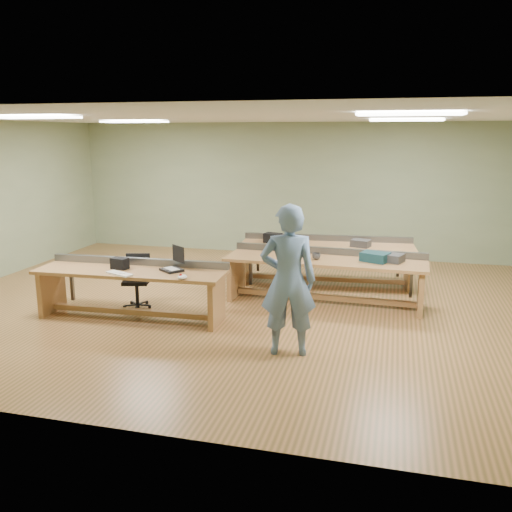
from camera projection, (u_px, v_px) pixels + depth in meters
The scene contains 21 objects.
floor at pixel (240, 304), 8.93m from camera, with size 10.00×10.00×0.00m, color #9D663B.
ceiling at pixel (238, 117), 8.26m from camera, with size 10.00×10.00×0.00m, color silver.
wall_back at pixel (288, 189), 12.37m from camera, with size 10.00×0.04×3.00m, color gray.
wall_front at pixel (113, 277), 4.82m from camera, with size 10.00×0.04×3.00m, color gray.
fluor_panels at pixel (238, 119), 8.27m from camera, with size 6.20×3.50×0.03m.
workbench_front at pixel (132, 282), 8.19m from camera, with size 2.92×0.89×0.86m.
workbench_mid at pixel (325, 269), 8.91m from camera, with size 3.28×0.96×0.86m.
workbench_back at pixel (326, 254), 10.06m from camera, with size 3.25×1.13×0.86m.
person at pixel (288, 280), 6.74m from camera, with size 0.70×0.46×1.93m, color slate.
laptop_base at pixel (172, 270), 8.06m from camera, with size 0.31×0.26×0.03m, color black.
laptop_screen at pixel (178, 254), 8.08m from camera, with size 0.31×0.02×0.25m, color black.
keyboard at pixel (119, 274), 7.86m from camera, with size 0.44×0.15×0.03m, color silver.
trackball_mouse at pixel (182, 277), 7.60m from camera, with size 0.13×0.16×0.07m, color white.
camera_bag at pixel (120, 263), 8.17m from camera, with size 0.25×0.16×0.17m, color black.
task_chair at pixel (137, 288), 8.74m from camera, with size 0.56×0.56×0.85m.
parts_bin_teal at pixel (375, 257), 8.66m from camera, with size 0.41×0.31×0.15m, color #12333B.
parts_bin_grey at pixel (388, 257), 8.68m from camera, with size 0.47×0.30×0.13m, color #333436.
mug at pixel (316, 256), 8.79m from camera, with size 0.14×0.14×0.11m, color #333436.
drinks_can at pixel (302, 254), 8.95m from camera, with size 0.06×0.06×0.11m, color silver.
storage_box_back at pixel (273, 238), 10.15m from camera, with size 0.31×0.22×0.18m, color black.
tray_back at pixel (361, 243), 9.77m from camera, with size 0.32×0.24×0.13m, color #333436.
Camera 1 is at (2.40, -8.19, 2.75)m, focal length 38.00 mm.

